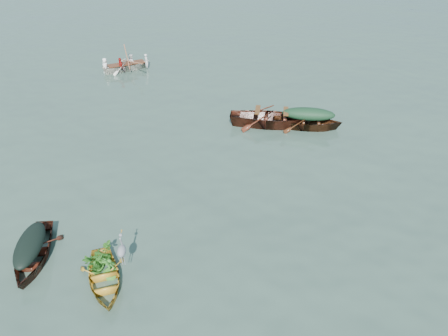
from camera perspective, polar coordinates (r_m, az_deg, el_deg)
The scene contains 13 objects.
ground at distance 13.35m, azimuth 1.95°, elevation -7.07°, with size 140.00×140.00×0.00m, color #395144.
yellow_dinghy at distance 12.00m, azimuth -15.28°, elevation -14.38°, with size 1.18×2.72×0.70m, color #B68323.
dark_covered_boat at distance 13.25m, azimuth -23.51°, elevation -10.90°, with size 1.23×3.32×0.81m, color #481C10.
green_tarp_boat at distance 18.67m, azimuth 10.78°, elevation 5.14°, with size 1.22×3.93×0.89m, color #452710.
open_wooden_boat at distance 18.63m, azimuth 6.13°, elevation 5.49°, with size 1.50×4.82×1.15m, color #511E14.
rowed_boat at distance 25.01m, azimuth -12.55°, elevation 12.35°, with size 1.07×3.58×0.81m, color white.
dark_tarp_cover at distance 12.86m, azimuth -24.11°, elevation -8.96°, with size 0.68×1.83×0.40m, color black.
green_tarp_cover at distance 18.36m, azimuth 11.00°, elevation 7.08°, with size 0.67×2.16×0.52m, color black.
thwart_benches at distance 18.36m, azimuth 6.24°, elevation 7.14°, with size 0.90×2.41×0.04m, color #522F13, non-canonical shape.
heron at distance 11.45m, azimuth -13.14°, elevation -10.98°, with size 0.28×0.40×0.92m, color gray, non-canonical shape.
dinghy_weeds at distance 11.94m, azimuth -15.86°, elevation -10.34°, with size 0.70×0.90×0.60m, color #1B641A.
rowers at distance 24.74m, azimuth -12.77°, elevation 14.04°, with size 0.97×2.51×0.76m, color silver.
oars at distance 24.86m, azimuth -12.67°, elevation 13.28°, with size 2.60×0.60×0.06m, color #A25E3D, non-canonical shape.
Camera 1 is at (-0.94, -10.12, 8.66)m, focal length 35.00 mm.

